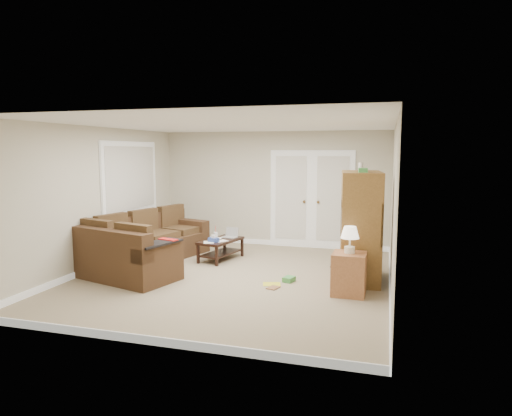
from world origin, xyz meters
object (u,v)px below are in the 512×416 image
(side_cabinet, at_px, (349,270))
(coffee_table, at_px, (221,249))
(tv_armoire, at_px, (360,226))
(sectional_sofa, at_px, (141,249))

(side_cabinet, bearing_deg, coffee_table, 150.68)
(coffee_table, relative_size, side_cabinet, 1.05)
(coffee_table, distance_m, tv_armoire, 2.80)
(tv_armoire, distance_m, side_cabinet, 0.97)
(coffee_table, bearing_deg, side_cabinet, -17.42)
(coffee_table, relative_size, tv_armoire, 0.56)
(tv_armoire, bearing_deg, side_cabinet, -102.96)
(sectional_sofa, relative_size, side_cabinet, 3.16)
(coffee_table, xyz_separation_m, tv_armoire, (2.63, -0.69, 0.67))
(sectional_sofa, height_order, side_cabinet, side_cabinet)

